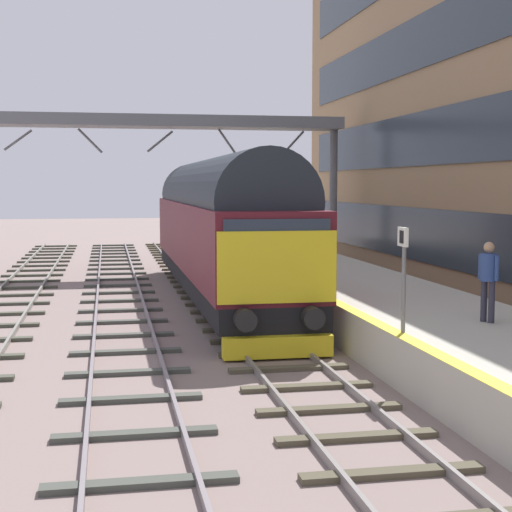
{
  "coord_description": "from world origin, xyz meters",
  "views": [
    {
      "loc": [
        -3.62,
        -20.77,
        3.81
      ],
      "look_at": [
        0.2,
        -0.56,
        1.94
      ],
      "focal_mm": 55.47,
      "sensor_mm": 36.0,
      "label": 1
    }
  ],
  "objects": [
    {
      "name": "ground_plane",
      "position": [
        0.0,
        0.0,
        0.0
      ],
      "size": [
        140.0,
        140.0,
        0.0
      ],
      "primitive_type": "plane",
      "color": "gray",
      "rests_on": "ground"
    },
    {
      "name": "track_main",
      "position": [
        0.0,
        0.0,
        0.06
      ],
      "size": [
        2.5,
        60.0,
        0.15
      ],
      "color": "slate",
      "rests_on": "ground"
    },
    {
      "name": "track_adjacent_west",
      "position": [
        -3.26,
        -0.0,
        0.06
      ],
      "size": [
        2.5,
        60.0,
        0.15
      ],
      "color": "slate",
      "rests_on": "ground"
    },
    {
      "name": "station_platform",
      "position": [
        3.6,
        0.0,
        0.5
      ],
      "size": [
        4.0,
        44.0,
        1.01
      ],
      "color": "#B5B0A0",
      "rests_on": "ground"
    },
    {
      "name": "diesel_locomotive",
      "position": [
        0.0,
        4.87,
        2.48
      ],
      "size": [
        2.74,
        18.38,
        4.68
      ],
      "color": "black",
      "rests_on": "ground"
    },
    {
      "name": "platform_number_sign",
      "position": [
        1.85,
        -6.77,
        2.33
      ],
      "size": [
        0.1,
        0.44,
        2.0
      ],
      "color": "slate",
      "rests_on": "station_platform"
    },
    {
      "name": "waiting_passenger",
      "position": [
        4.0,
        -5.96,
        1.99
      ],
      "size": [
        0.44,
        0.48,
        1.64
      ],
      "rotation": [
        0.0,
        0.0,
        1.97
      ],
      "color": "#302F3E",
      "rests_on": "station_platform"
    },
    {
      "name": "overhead_footbridge",
      "position": [
        -1.3,
        13.88,
        6.2
      ],
      "size": [
        16.01,
        2.0,
        6.77
      ],
      "color": "slate",
      "rests_on": "ground"
    }
  ]
}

